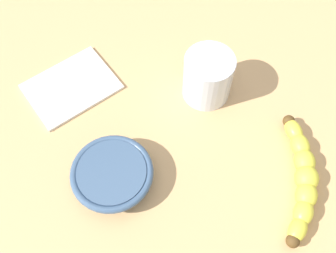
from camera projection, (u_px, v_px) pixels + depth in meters
wooden_tabletop at (189, 181)px, 64.96cm from camera, size 120.00×120.00×3.00cm
banana at (302, 178)px, 61.66cm from camera, size 11.08×20.70×3.75cm
smoothie_glass at (208, 78)px, 68.15cm from camera, size 8.65×8.65×9.11cm
ceramic_bowl at (113, 175)px, 61.41cm from camera, size 13.11×13.11×3.81cm
folded_napkin at (71, 87)px, 72.04cm from camera, size 18.63×16.32×0.60cm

